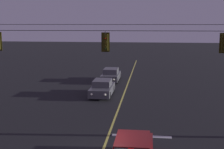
# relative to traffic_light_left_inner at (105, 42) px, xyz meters

# --- Properties ---
(lane_centre_stripe) EXTENTS (0.14, 60.00, 0.01)m
(lane_centre_stripe) POSITION_rel_traffic_light_left_inner_xyz_m (0.27, 6.02, -5.30)
(lane_centre_stripe) COLOR #D1C64C
(lane_centre_stripe) RESTS_ON ground
(stop_bar_paint) EXTENTS (3.40, 0.36, 0.01)m
(stop_bar_paint) POSITION_rel_traffic_light_left_inner_xyz_m (2.17, -0.58, -5.30)
(stop_bar_paint) COLOR silver
(stop_bar_paint) RESTS_ON ground
(signal_span_assembly) EXTENTS (20.29, 0.32, 7.36)m
(signal_span_assembly) POSITION_rel_traffic_light_left_inner_xyz_m (0.27, 0.02, -1.47)
(signal_span_assembly) COLOR #2D2116
(signal_span_assembly) RESTS_ON ground
(traffic_light_left_inner) EXTENTS (0.48, 0.41, 1.22)m
(traffic_light_left_inner) POSITION_rel_traffic_light_left_inner_xyz_m (0.00, 0.00, 0.00)
(traffic_light_left_inner) COLOR black
(car_oncoming_lead) EXTENTS (1.80, 4.42, 1.39)m
(car_oncoming_lead) POSITION_rel_traffic_light_left_inner_xyz_m (-1.60, 9.37, -4.66)
(car_oncoming_lead) COLOR #4C4C51
(car_oncoming_lead) RESTS_ON ground
(car_oncoming_trailing) EXTENTS (1.80, 4.42, 1.39)m
(car_oncoming_trailing) POSITION_rel_traffic_light_left_inner_xyz_m (-1.70, 16.40, -4.66)
(car_oncoming_trailing) COLOR #4C4C51
(car_oncoming_trailing) RESTS_ON ground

